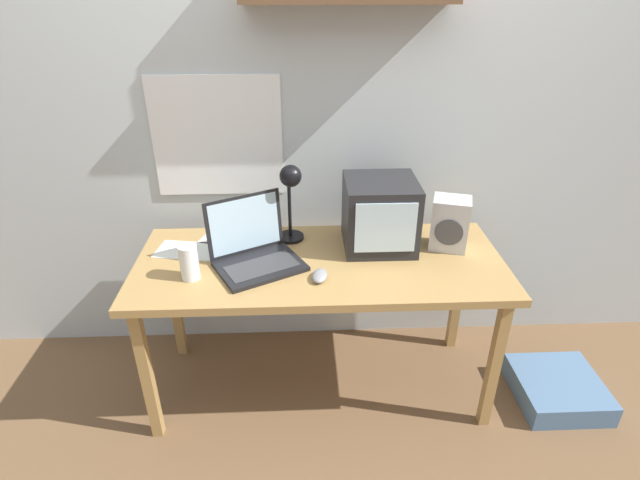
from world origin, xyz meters
TOP-DOWN VIEW (x-y plane):
  - ground_plane at (0.00, 0.00)m, footprint 12.00×12.00m
  - back_wall at (0.00, 0.44)m, footprint 5.60×0.24m
  - corner_desk at (0.00, 0.00)m, footprint 1.58×0.66m
  - crt_monitor at (0.27, 0.13)m, footprint 0.31×0.31m
  - laptop at (-0.28, 0.00)m, footprint 0.44×0.41m
  - desk_lamp at (-0.12, 0.17)m, footprint 0.12×0.17m
  - juice_glass at (-0.53, -0.12)m, footprint 0.08×0.08m
  - space_heater at (0.58, 0.10)m, footprint 0.19×0.17m
  - computer_mouse at (-0.01, -0.15)m, footprint 0.08×0.11m
  - printed_handout at (-0.59, 0.11)m, footprint 0.29×0.20m
  - open_notebook at (-0.42, 0.22)m, footprint 0.27×0.22m
  - floor_cushion at (1.13, -0.14)m, footprint 0.39×0.39m

SIDE VIEW (x-z plane):
  - ground_plane at x=0.00m, z-range 0.00..0.00m
  - floor_cushion at x=1.13m, z-range 0.00..0.11m
  - corner_desk at x=0.00m, z-range 0.29..1.01m
  - printed_handout at x=-0.59m, z-range 0.71..0.72m
  - open_notebook at x=-0.42m, z-range 0.71..0.72m
  - computer_mouse at x=-0.01m, z-range 0.71..0.75m
  - juice_glass at x=-0.53m, z-range 0.71..0.85m
  - laptop at x=-0.28m, z-range 0.65..0.92m
  - space_heater at x=0.58m, z-range 0.71..0.95m
  - crt_monitor at x=0.27m, z-range 0.71..1.02m
  - desk_lamp at x=-0.12m, z-range 0.78..1.16m
  - back_wall at x=0.00m, z-range 0.01..2.61m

